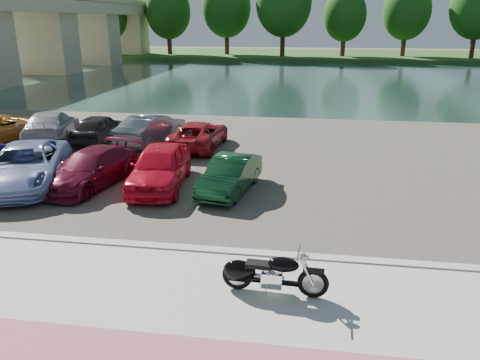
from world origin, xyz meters
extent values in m
plane|color=#595447|center=(0.00, 0.00, 0.00)|extent=(200.00, 200.00, 0.00)
cube|color=#B7B4AC|center=(0.00, -1.00, 0.05)|extent=(60.00, 6.00, 0.10)
cube|color=#B7B4AC|center=(0.00, 2.00, 0.07)|extent=(60.00, 0.30, 0.14)
cube|color=#3C3830|center=(0.00, 11.00, 0.02)|extent=(60.00, 18.00, 0.04)
cube|color=#1A2F2A|center=(0.00, 40.00, 0.00)|extent=(120.00, 40.00, 0.00)
cube|color=#204217|center=(0.00, 72.00, 0.30)|extent=(120.00, 24.00, 0.60)
cube|color=#C8B08B|center=(-28.00, 40.00, 7.20)|extent=(7.00, 56.00, 1.40)
cube|color=#C8B08B|center=(-28.00, 42.00, 3.60)|extent=(6.00, 4.00, 7.20)
cube|color=#C8B08B|center=(-28.00, 54.00, 3.60)|extent=(6.00, 4.00, 7.20)
cube|color=#C8B08B|center=(-28.00, 66.00, 3.60)|extent=(6.00, 4.00, 7.20)
cylinder|color=#3A1F15|center=(-30.00, 64.60, 2.85)|extent=(0.70, 0.70, 4.50)
ellipsoid|color=#11390F|center=(-30.00, 64.60, 6.45)|extent=(6.30, 6.30, 7.56)
cylinder|color=#3A1F15|center=(-21.00, 66.00, 3.08)|extent=(0.70, 0.70, 4.95)
ellipsoid|color=#11390F|center=(-21.00, 66.00, 7.04)|extent=(6.93, 6.93, 8.32)
cylinder|color=#3A1F15|center=(-12.00, 67.40, 3.30)|extent=(0.70, 0.70, 5.40)
ellipsoid|color=#11390F|center=(-12.00, 67.40, 7.62)|extent=(7.56, 7.56, 9.07)
cylinder|color=#3A1F15|center=(-3.00, 64.60, 3.52)|extent=(0.70, 0.70, 5.85)
ellipsoid|color=#11390F|center=(-3.00, 64.60, 8.21)|extent=(8.19, 8.19, 9.83)
cylinder|color=#3A1F15|center=(6.00, 66.00, 2.85)|extent=(0.70, 0.70, 4.50)
ellipsoid|color=#11390F|center=(6.00, 66.00, 6.45)|extent=(6.30, 6.30, 7.56)
cylinder|color=#3A1F15|center=(15.00, 67.40, 3.08)|extent=(0.70, 0.70, 4.95)
ellipsoid|color=#11390F|center=(15.00, 67.40, 7.04)|extent=(6.93, 6.93, 8.32)
cylinder|color=#3A1F15|center=(24.00, 64.60, 3.30)|extent=(0.70, 0.70, 5.40)
ellipsoid|color=#11390F|center=(24.00, 64.60, 7.62)|extent=(7.56, 7.56, 9.07)
torus|color=black|center=(1.88, 0.19, 0.44)|extent=(0.69, 0.16, 0.68)
torus|color=black|center=(0.23, 0.28, 0.44)|extent=(0.69, 0.16, 0.68)
cylinder|color=#B2B2B7|center=(1.88, 0.19, 0.44)|extent=(0.46, 0.08, 0.46)
cylinder|color=#B2B2B7|center=(0.23, 0.28, 0.44)|extent=(0.46, 0.08, 0.46)
cylinder|color=silver|center=(1.73, 0.10, 0.74)|extent=(0.33, 0.07, 0.63)
cylinder|color=silver|center=(1.74, 0.30, 0.74)|extent=(0.33, 0.07, 0.63)
cylinder|color=silver|center=(1.55, 0.21, 1.13)|extent=(0.08, 0.75, 0.04)
sphere|color=silver|center=(1.65, 0.20, 1.05)|extent=(0.17, 0.17, 0.16)
sphere|color=silver|center=(1.72, 0.20, 1.05)|extent=(0.12, 0.12, 0.11)
cube|color=black|center=(1.88, 0.19, 0.75)|extent=(0.46, 0.16, 0.06)
cube|color=black|center=(1.05, 0.23, 0.38)|extent=(1.20, 0.16, 0.08)
cube|color=silver|center=(1.00, 0.24, 0.45)|extent=(0.47, 0.34, 0.34)
cylinder|color=silver|center=(1.10, 0.23, 0.65)|extent=(0.25, 0.19, 0.27)
cylinder|color=silver|center=(0.90, 0.24, 0.65)|extent=(0.25, 0.19, 0.27)
ellipsoid|color=black|center=(1.23, 0.22, 0.82)|extent=(0.70, 0.40, 0.32)
cube|color=black|center=(0.70, 0.25, 0.76)|extent=(0.56, 0.31, 0.10)
ellipsoid|color=black|center=(0.28, 0.27, 0.56)|extent=(0.74, 0.37, 0.50)
cube|color=black|center=(0.23, 0.28, 0.49)|extent=(0.41, 0.20, 0.30)
cylinder|color=silver|center=(0.71, 0.41, 0.32)|extent=(1.10, 0.15, 0.09)
cylinder|color=silver|center=(0.71, 0.41, 0.40)|extent=(1.10, 0.15, 0.09)
cylinder|color=#B2B2B7|center=(0.89, 0.06, 0.23)|extent=(0.03, 0.14, 0.22)
imported|color=#8894C6|center=(-8.38, 6.09, 0.79)|extent=(4.13, 5.90, 1.49)
imported|color=#5C0D23|center=(-6.08, 6.46, 0.69)|extent=(2.65, 4.74, 1.30)
imported|color=red|center=(-3.58, 6.69, 0.80)|extent=(2.24, 4.62, 1.52)
imported|color=#0F391C|center=(-1.01, 6.59, 0.65)|extent=(1.90, 3.86, 1.22)
imported|color=#A86E26|center=(-13.46, 12.13, 0.70)|extent=(3.10, 5.11, 1.33)
imported|color=#9E9EA7|center=(-11.05, 12.47, 0.78)|extent=(3.56, 5.50, 1.48)
imported|color=black|center=(-8.57, 12.55, 0.73)|extent=(1.83, 4.14, 1.39)
imported|color=slate|center=(-5.96, 12.82, 0.75)|extent=(2.45, 4.57, 1.43)
imported|color=maroon|center=(-3.49, 12.27, 0.66)|extent=(2.25, 4.57, 1.25)
camera|label=1|loc=(1.64, -8.63, 5.74)|focal=35.00mm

